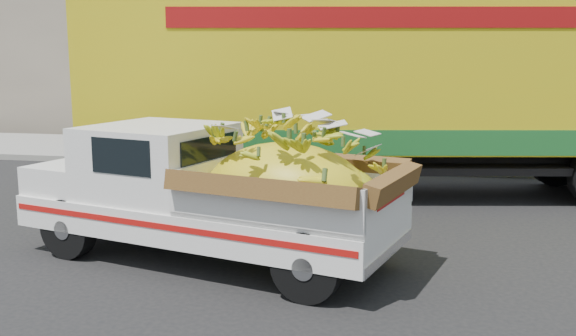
# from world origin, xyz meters

# --- Properties ---
(ground) EXTENTS (100.00, 100.00, 0.00)m
(ground) POSITION_xyz_m (0.00, 0.00, 0.00)
(ground) COLOR black
(ground) RESTS_ON ground
(curb) EXTENTS (60.00, 0.25, 0.15)m
(curb) POSITION_xyz_m (0.00, 7.19, 0.07)
(curb) COLOR gray
(curb) RESTS_ON ground
(sidewalk) EXTENTS (60.00, 4.00, 0.14)m
(sidewalk) POSITION_xyz_m (0.00, 9.29, 0.07)
(sidewalk) COLOR gray
(sidewalk) RESTS_ON ground
(building_left) EXTENTS (18.00, 6.00, 5.00)m
(building_left) POSITION_xyz_m (-8.00, 15.19, 2.50)
(building_left) COLOR gray
(building_left) RESTS_ON ground
(pickup_truck) EXTENTS (5.39, 3.11, 1.78)m
(pickup_truck) POSITION_xyz_m (-0.59, 0.09, 0.96)
(pickup_truck) COLOR black
(pickup_truck) RESTS_ON ground
(semi_trailer) EXTENTS (12.08, 4.75, 3.80)m
(semi_trailer) POSITION_xyz_m (1.42, 4.74, 2.12)
(semi_trailer) COLOR black
(semi_trailer) RESTS_ON ground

